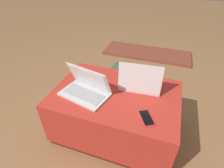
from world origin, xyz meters
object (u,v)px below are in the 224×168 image
at_px(backpack, 127,85).
at_px(laptop_near, 86,89).
at_px(cell_phone, 146,118).
at_px(laptop_far, 140,83).

bearing_deg(backpack, laptop_near, 73.41).
bearing_deg(backpack, cell_phone, 118.40).
xyz_separation_m(laptop_far, cell_phone, (0.11, -0.32, -0.05)).
bearing_deg(cell_phone, backpack, -95.09).
xyz_separation_m(laptop_near, cell_phone, (0.50, -0.11, -0.04)).
height_order(laptop_near, backpack, laptop_near).
height_order(laptop_near, laptop_far, laptop_far).
height_order(laptop_far, cell_phone, laptop_far).
xyz_separation_m(laptop_near, laptop_far, (0.38, 0.21, 0.00)).
distance_m(laptop_far, backpack, 0.47).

